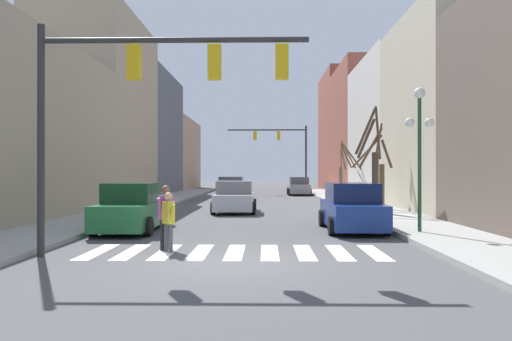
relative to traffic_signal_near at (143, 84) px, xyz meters
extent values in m
plane|color=#4C4C4F|center=(2.21, -0.78, -4.24)|extent=(240.00, 240.00, 0.00)
cube|color=tan|center=(-8.70, 10.08, -0.32)|extent=(6.00, 13.17, 7.85)
cube|color=tan|center=(-8.70, 22.33, 2.08)|extent=(6.00, 11.33, 12.64)
cube|color=#515B66|center=(-8.70, 34.25, 1.33)|extent=(6.00, 12.52, 11.14)
cube|color=tan|center=(-8.70, 47.82, -0.07)|extent=(6.00, 14.60, 8.35)
cube|color=#BCB299|center=(13.11, 13.70, 0.84)|extent=(6.00, 9.94, 10.17)
cube|color=beige|center=(13.11, 24.72, 0.94)|extent=(6.00, 12.11, 10.36)
cube|color=#934C3D|center=(13.11, 36.63, 1.95)|extent=(6.00, 11.69, 12.40)
cube|color=#934C3D|center=(13.11, 48.57, 2.74)|extent=(6.00, 12.21, 13.97)
cube|color=white|center=(-1.39, 0.75, -4.24)|extent=(0.45, 2.60, 0.01)
cube|color=white|center=(-0.49, 0.75, -4.24)|extent=(0.45, 2.60, 0.01)
cube|color=white|center=(0.41, 0.75, -4.24)|extent=(0.45, 2.60, 0.01)
cube|color=white|center=(1.31, 0.75, -4.24)|extent=(0.45, 2.60, 0.01)
cube|color=white|center=(2.21, 0.75, -4.24)|extent=(0.45, 2.60, 0.01)
cube|color=white|center=(3.11, 0.75, -4.24)|extent=(0.45, 2.60, 0.01)
cube|color=white|center=(4.01, 0.75, -4.24)|extent=(0.45, 2.60, 0.01)
cube|color=white|center=(4.91, 0.75, -4.24)|extent=(0.45, 2.60, 0.01)
cube|color=white|center=(5.81, 0.75, -4.24)|extent=(0.45, 2.60, 0.01)
cylinder|color=#2D2D2D|center=(-2.53, 0.00, -1.39)|extent=(0.18, 0.18, 5.72)
cylinder|color=#2D2D2D|center=(0.76, 0.00, 1.07)|extent=(6.59, 0.14, 0.14)
cube|color=yellow|center=(-0.23, 0.00, 0.52)|extent=(0.32, 0.28, 0.84)
cube|color=yellow|center=(1.75, 0.00, 0.52)|extent=(0.32, 0.28, 0.84)
cube|color=yellow|center=(3.40, 0.00, 0.52)|extent=(0.32, 0.28, 0.84)
cylinder|color=#2D2D2D|center=(6.95, 35.78, -0.98)|extent=(0.18, 0.18, 6.53)
cylinder|color=#2D2D2D|center=(3.18, 35.78, 1.89)|extent=(7.53, 0.14, 0.14)
cube|color=yellow|center=(4.31, 35.78, 1.34)|extent=(0.32, 0.28, 0.84)
cube|color=yellow|center=(2.05, 35.78, 1.34)|extent=(0.32, 0.28, 0.84)
cylinder|color=#1E4C2D|center=(8.00, 4.06, -1.94)|extent=(0.12, 0.12, 4.31)
sphere|color=white|center=(8.00, 4.06, 0.40)|extent=(0.36, 0.36, 0.36)
sphere|color=white|center=(7.68, 4.06, -0.56)|extent=(0.31, 0.31, 0.31)
sphere|color=white|center=(8.32, 4.06, -0.56)|extent=(0.31, 0.31, 0.31)
cube|color=gray|center=(0.57, 23.75, -3.64)|extent=(1.79, 4.78, 0.86)
cube|color=#464648|center=(0.57, 23.75, -2.85)|extent=(1.65, 2.48, 0.71)
cylinder|color=black|center=(1.49, 22.27, -3.92)|extent=(0.22, 0.64, 0.64)
cylinder|color=black|center=(-0.34, 22.27, -3.92)|extent=(0.22, 0.64, 0.64)
cylinder|color=black|center=(1.49, 25.23, -3.92)|extent=(0.22, 0.64, 0.64)
cylinder|color=black|center=(-0.34, 25.23, -3.92)|extent=(0.22, 0.64, 0.64)
cube|color=silver|center=(1.44, 13.45, -3.67)|extent=(1.91, 4.42, 0.79)
cube|color=slate|center=(1.44, 13.45, -2.95)|extent=(1.76, 2.30, 0.65)
cylinder|color=black|center=(2.41, 12.08, -3.92)|extent=(0.22, 0.64, 0.64)
cylinder|color=black|center=(0.46, 12.08, -3.92)|extent=(0.22, 0.64, 0.64)
cylinder|color=black|center=(2.41, 14.82, -3.92)|extent=(0.22, 0.64, 0.64)
cylinder|color=black|center=(0.46, 14.82, -3.92)|extent=(0.22, 0.64, 0.64)
cube|color=gray|center=(6.06, 32.85, -3.67)|extent=(1.78, 4.43, 0.80)
cube|color=#464648|center=(6.06, 32.85, -2.94)|extent=(1.64, 2.30, 0.65)
cylinder|color=black|center=(5.15, 34.23, -3.92)|extent=(0.22, 0.64, 0.64)
cylinder|color=black|center=(6.97, 34.23, -3.92)|extent=(0.22, 0.64, 0.64)
cylinder|color=black|center=(5.15, 31.48, -3.92)|extent=(0.22, 0.64, 0.64)
cylinder|color=black|center=(6.97, 31.48, -3.92)|extent=(0.22, 0.64, 0.64)
cube|color=#236B38|center=(-1.66, 5.33, -3.65)|extent=(1.73, 4.75, 0.84)
cube|color=#133A1E|center=(-1.66, 5.33, -2.89)|extent=(1.60, 2.47, 0.69)
cylinder|color=black|center=(-2.55, 6.80, -3.92)|extent=(0.22, 0.64, 0.64)
cylinder|color=black|center=(-0.78, 6.80, -3.92)|extent=(0.22, 0.64, 0.64)
cylinder|color=black|center=(-2.55, 3.86, -3.92)|extent=(0.22, 0.64, 0.64)
cylinder|color=black|center=(-0.78, 3.86, -3.92)|extent=(0.22, 0.64, 0.64)
cube|color=navy|center=(6.07, 5.55, -3.65)|extent=(1.75, 4.47, 0.83)
cube|color=#0E1C46|center=(6.07, 5.55, -2.89)|extent=(1.61, 2.32, 0.68)
cylinder|color=black|center=(5.18, 6.94, -3.92)|extent=(0.22, 0.64, 0.64)
cylinder|color=black|center=(6.97, 6.94, -3.92)|extent=(0.22, 0.64, 0.64)
cylinder|color=black|center=(5.18, 4.17, -3.92)|extent=(0.22, 0.64, 0.64)
cylinder|color=black|center=(6.97, 4.17, -3.92)|extent=(0.22, 0.64, 0.64)
cylinder|color=#4C4C51|center=(0.55, 0.63, -3.88)|extent=(0.11, 0.11, 0.74)
cylinder|color=#4C4C51|center=(0.40, 0.85, -3.88)|extent=(0.11, 0.11, 0.74)
cube|color=gold|center=(0.47, 0.74, -3.22)|extent=(0.38, 0.41, 0.58)
sphere|color=tan|center=(0.47, 0.74, -2.79)|extent=(0.21, 0.21, 0.21)
cylinder|color=gold|center=(0.60, 0.57, -3.26)|extent=(0.21, 0.25, 0.56)
cylinder|color=gold|center=(0.35, 0.91, -3.26)|extent=(0.21, 0.25, 0.56)
cylinder|color=black|center=(0.39, 1.24, -3.84)|extent=(0.12, 0.12, 0.82)
cylinder|color=black|center=(0.27, 0.97, -3.84)|extent=(0.12, 0.12, 0.82)
cube|color=#9E4C93|center=(0.33, 1.11, -3.10)|extent=(0.37, 0.46, 0.64)
sphere|color=brown|center=(0.33, 1.11, -2.63)|extent=(0.23, 0.23, 0.23)
cylinder|color=#9E4C93|center=(0.42, 1.32, -3.15)|extent=(0.19, 0.29, 0.62)
cylinder|color=#9E4C93|center=(0.24, 0.90, -3.15)|extent=(0.19, 0.29, 0.62)
cylinder|color=brown|center=(9.17, 14.24, -2.92)|extent=(0.27, 0.27, 2.34)
cylinder|color=brown|center=(9.34, 13.90, -1.21)|extent=(0.47, 0.83, 1.55)
cylinder|color=brown|center=(8.40, 14.28, -1.07)|extent=(1.62, 0.19, 1.77)
cylinder|color=brown|center=(8.89, 13.88, -0.71)|extent=(0.66, 0.85, 2.25)
cylinder|color=brown|center=(8.51, 13.96, -0.91)|extent=(1.42, 0.73, 2.16)
cylinder|color=#473828|center=(8.21, 11.46, -2.66)|extent=(0.33, 0.33, 2.86)
cylinder|color=#473828|center=(7.71, 11.27, -0.24)|extent=(1.10, 0.52, 2.23)
cylinder|color=#473828|center=(8.49, 12.16, -0.28)|extent=(0.64, 1.50, 2.53)
cylinder|color=#473828|center=(7.93, 12.27, -0.55)|extent=(0.61, 1.74, 1.88)
cylinder|color=brown|center=(8.68, 25.20, -2.94)|extent=(0.27, 0.27, 2.30)
cylinder|color=brown|center=(9.11, 25.41, -0.94)|extent=(0.97, 0.56, 1.87)
cylinder|color=brown|center=(9.42, 24.99, -0.93)|extent=(1.59, 0.59, 2.23)
cylinder|color=brown|center=(9.37, 25.78, -0.89)|extent=(1.39, 1.33, 2.02)
cylinder|color=brown|center=(8.79, 24.76, -1.15)|extent=(0.32, 0.99, 1.65)
cylinder|color=brown|center=(8.60, 24.63, -1.28)|extent=(0.23, 1.23, 1.62)
camera|label=1|loc=(2.98, -12.17, -2.16)|focal=35.00mm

